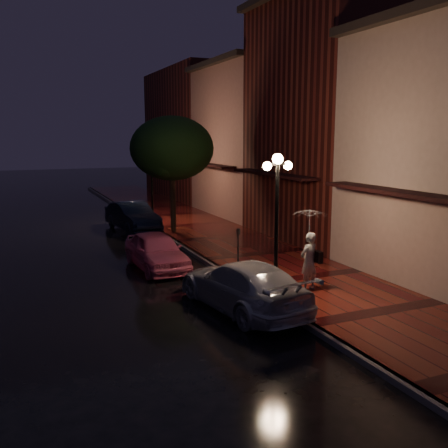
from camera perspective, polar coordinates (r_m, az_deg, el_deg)
name	(u,v)px	position (r m, az deg, el deg)	size (l,w,h in m)	color
ground	(206,263)	(19.87, -2.12, -4.43)	(120.00, 120.00, 0.00)	black
sidewalk	(256,255)	(20.75, 3.68, -3.60)	(4.50, 60.00, 0.15)	#420B0D
curb	(206,261)	(19.85, -2.12, -4.22)	(0.25, 60.00, 0.15)	#595451
storefront_mid	(328,124)	(24.35, 11.81, 11.11)	(5.00, 8.00, 11.00)	#511914
storefront_far	(251,143)	(31.23, 3.16, 9.21)	(5.00, 8.00, 9.00)	#8C5951
storefront_extra	(195,135)	(40.42, -3.30, 10.13)	(5.00, 12.00, 10.00)	#511914
streetlamp_near	(277,216)	(15.05, 6.04, 0.92)	(0.96, 0.36, 4.31)	black
streetlamp_far	(152,179)	(28.01, -8.25, 5.12)	(0.96, 0.36, 4.31)	black
street_tree	(172,150)	(25.10, -5.93, 8.37)	(4.16, 4.16, 5.80)	black
pink_car	(156,251)	(18.97, -7.74, -3.05)	(1.65, 4.10, 1.40)	#CC5476
navy_car	(133,216)	(26.86, -10.41, 0.87)	(1.58, 4.54, 1.50)	black
silver_car	(243,285)	(14.51, 2.17, -7.03)	(2.01, 4.93, 1.43)	#A4A3AB
woman_with_umbrella	(310,237)	(15.78, 9.75, -1.45)	(1.08, 1.10, 2.60)	white
parking_meter	(238,242)	(19.23, 1.62, -2.05)	(0.12, 0.10, 1.30)	black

